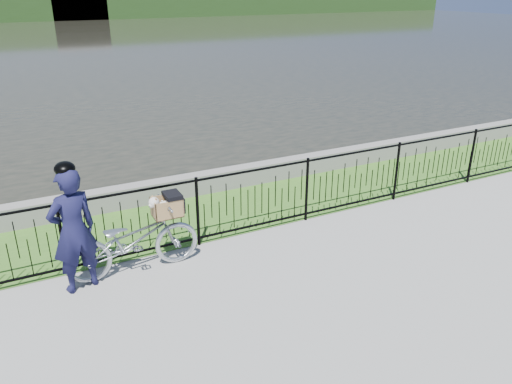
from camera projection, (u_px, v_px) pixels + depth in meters
ground at (306, 278)px, 7.07m from camera, size 120.00×120.00×0.00m
grass_strip at (231, 209)px, 9.21m from camera, size 60.00×2.00×0.01m
water at (49, 44)px, 34.22m from camera, size 120.00×120.00×0.00m
quay_wall at (210, 182)px, 9.96m from camera, size 60.00×0.30×0.40m
fence at (255, 200)px, 8.17m from camera, size 14.00×0.06×1.15m
far_treeline at (20, 6)px, 55.85m from camera, size 120.00×6.00×3.00m
far_building_right at (78, 5)px, 57.08m from camera, size 6.00×3.00×3.20m
bicycle_rig at (133, 240)px, 7.04m from camera, size 1.91×0.67×1.13m
cyclist at (73, 229)px, 6.50m from camera, size 0.73×0.58×1.81m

